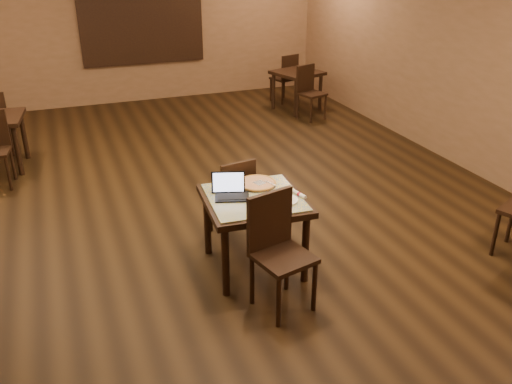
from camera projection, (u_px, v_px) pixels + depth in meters
name	position (u px, v px, depth m)	size (l,w,h in m)	color
ground	(185.00, 207.00, 6.56)	(10.00, 10.00, 0.00)	black
wall_back	(115.00, 24.00, 10.16)	(8.00, 0.02, 3.00)	brown
wall_right	(471.00, 58.00, 7.22)	(0.02, 10.00, 3.00)	brown
mural	(142.00, 20.00, 10.26)	(2.34, 0.05, 1.64)	#285895
tiled_table	(254.00, 206.00, 5.10)	(0.98, 0.98, 0.76)	black
chair_main_near	(277.00, 245.00, 4.60)	(0.54, 0.54, 1.04)	black
chair_main_far	(234.00, 194.00, 5.69)	(0.45, 0.45, 0.91)	black
laptop	(230.00, 190.00, 5.05)	(0.37, 0.33, 0.21)	black
plate	(283.00, 200.00, 4.97)	(0.27, 0.27, 0.01)	white
pizza_slice	(283.00, 199.00, 4.96)	(0.19, 0.19, 0.02)	#D0BF8B
pizza_pan	(257.00, 184.00, 5.29)	(0.35, 0.35, 0.01)	silver
pizza_whole	(257.00, 183.00, 5.29)	(0.38, 0.38, 0.03)	#D0BF8B
spatula	(260.00, 183.00, 5.27)	(0.10, 0.25, 0.01)	silver
napkin_roll	(299.00, 194.00, 5.06)	(0.08, 0.17, 0.04)	white
other_table_a	(297.00, 78.00, 10.05)	(0.97, 0.97, 0.73)	black
other_table_a_chair_near	(309.00, 89.00, 9.61)	(0.51, 0.51, 0.94)	black
other_table_a_chair_far	(286.00, 75.00, 10.56)	(0.51, 0.51, 0.94)	black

